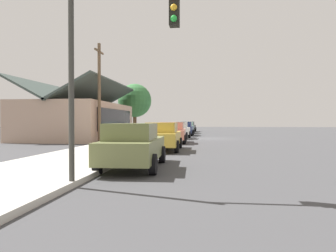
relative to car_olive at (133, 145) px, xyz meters
name	(u,v)px	position (x,y,z in m)	size (l,w,h in m)	color
ground_plane	(208,139)	(19.20, -2.79, -0.81)	(120.00, 120.00, 0.00)	#424244
sidewalk_curb	(150,137)	(19.20, 2.81, -0.73)	(60.00, 4.20, 0.16)	beige
car_olive	(133,145)	(0.00, 0.00, 0.00)	(4.75, 2.10, 1.59)	olive
car_mustard	(163,136)	(6.73, -0.14, 0.00)	(4.66, 2.05, 1.59)	gold
car_coral	(172,132)	(12.85, -0.04, 0.00)	(4.43, 2.22, 1.59)	#EA8C75
car_ivory	(178,130)	(18.92, 0.04, 0.00)	(4.74, 2.19, 1.59)	silver
car_navy	(184,128)	(25.08, -0.13, 0.00)	(4.61, 2.09, 1.59)	navy
car_seafoam	(187,127)	(31.92, -0.02, 0.00)	(4.64, 2.23, 1.59)	#9ED1BC
car_charcoal	(189,126)	(38.13, 0.01, 0.00)	(4.88, 2.12, 1.59)	#2D3035
storefront_building	(80,120)	(17.28, 9.19, 0.98)	(13.35, 7.33, 5.30)	tan
shade_tree	(135,101)	(26.00, 5.91, 3.29)	(4.00, 4.00, 6.13)	brown
traffic_light_main	(112,47)	(-3.34, -0.25, 2.68)	(0.37, 2.79, 5.20)	#383833
utility_pole_wooden	(99,91)	(11.93, 5.41, 3.11)	(1.80, 0.24, 7.50)	brown
fire_hydrant_red	(161,134)	(16.67, 1.41, -0.32)	(0.22, 0.22, 0.71)	red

